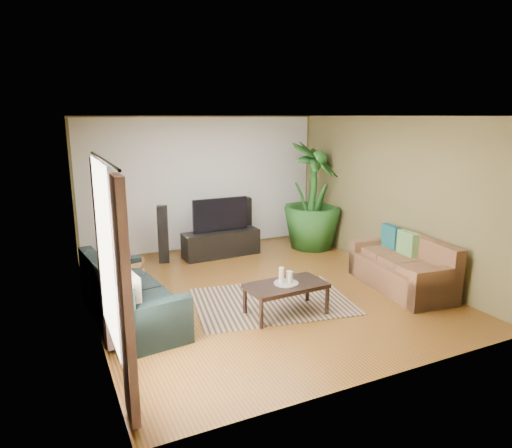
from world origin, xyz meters
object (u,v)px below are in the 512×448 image
sofa_right (401,263)px  vase (111,245)px  coffee_table (286,299)px  speaker_left (163,234)px  speaker_right (246,222)px  television (220,215)px  potted_plant (313,196)px  side_table (127,279)px  sofa_left (131,291)px  tv_stand (221,244)px  pedestal (112,263)px

sofa_right → vase: bearing=-117.6°
coffee_table → speaker_left: bearing=104.8°
coffee_table → speaker_right: bearing=72.2°
television → potted_plant: 1.97m
sofa_right → side_table: (-4.00, 1.56, -0.16)m
sofa_right → speaker_left: bearing=-127.2°
television → speaker_right: size_ratio=1.07×
sofa_left → sofa_right: (4.10, -0.62, 0.00)m
tv_stand → potted_plant: 2.13m
side_table → television: bearing=32.8°
speaker_left → vase: (-0.97, -0.19, -0.03)m
vase → potted_plant: bearing=-2.3°
speaker_left → speaker_right: bearing=26.0°
pedestal → speaker_left: bearing=11.2°
television → coffee_table: bearing=-93.2°
vase → side_table: size_ratio=0.85×
speaker_left → side_table: speaker_left is taller
speaker_right → tv_stand: bearing=-138.8°
sofa_left → speaker_right: speaker_right is taller
sofa_right → speaker_right: (-1.20, 3.33, 0.09)m
pedestal → sofa_right: bearing=-34.4°
television → speaker_left: 1.16m
tv_stand → vase: bearing=-179.7°
sofa_left → tv_stand: (2.14, 2.24, -0.17)m
sofa_left → television: 3.13m
coffee_table → pedestal: bearing=121.4°
vase → speaker_left: bearing=11.2°
coffee_table → vase: 3.45m
vase → television: bearing=2.9°
coffee_table → speaker_right: size_ratio=1.06×
speaker_left → side_table: size_ratio=2.06×
tv_stand → speaker_right: 0.93m
vase → side_table: bearing=-87.8°
sofa_right → coffee_table: (-2.13, -0.08, -0.20)m
sofa_left → pedestal: size_ratio=5.89×
sofa_left → speaker_right: 3.97m
coffee_table → sofa_left: bearing=157.9°
television → vase: 2.12m
speaker_left → speaker_right: size_ratio=1.04×
sofa_right → potted_plant: (-0.02, 2.61, 0.66)m
sofa_left → potted_plant: (4.07, 1.99, 0.66)m
tv_stand → speaker_right: speaker_right is taller
television → sofa_left: bearing=-133.4°
coffee_table → vase: size_ratio=2.48×
sofa_right → side_table: size_ratio=3.47×
potted_plant → sofa_left: bearing=-154.0°
vase → side_table: 1.24m
television → side_table: 2.50m
speaker_right → potted_plant: size_ratio=0.47×
television → speaker_left: television is taller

